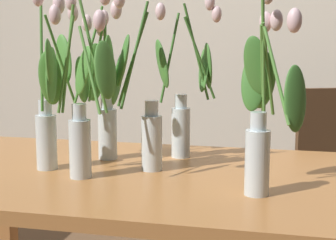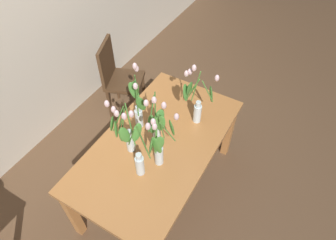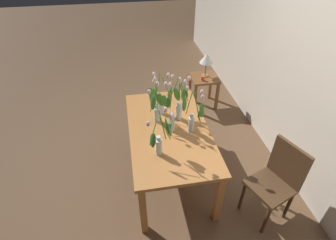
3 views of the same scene
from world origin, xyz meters
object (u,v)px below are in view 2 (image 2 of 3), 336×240
object	(u,v)px
tulip_vase_1	(126,134)
tulip_vase_2	(139,156)
tulip_vase_5	(196,101)
tulip_vase_0	(138,106)
tulip_vase_4	(156,127)
tulip_vase_3	(160,144)
dining_chair	(117,75)
dining_table	(158,149)

from	to	relation	value
tulip_vase_1	tulip_vase_2	distance (m)	0.21
tulip_vase_1	tulip_vase_5	size ratio (longest dim) A/B	1.00
tulip_vase_0	tulip_vase_4	size ratio (longest dim) A/B	1.02
tulip_vase_0	tulip_vase_5	size ratio (longest dim) A/B	1.02
tulip_vase_0	tulip_vase_5	xyz separation A→B (m)	(0.29, -0.39, 0.01)
tulip_vase_1	tulip_vase_2	xyz separation A→B (m)	(-0.10, -0.18, -0.03)
tulip_vase_3	dining_chair	bearing A→B (deg)	51.59
tulip_vase_2	dining_chair	distance (m)	1.51
tulip_vase_1	tulip_vase_5	xyz separation A→B (m)	(0.59, -0.30, -0.00)
tulip_vase_1	tulip_vase_2	size ratio (longest dim) A/B	0.99
tulip_vase_0	tulip_vase_3	world-z (taller)	tulip_vase_0
dining_table	dining_chair	xyz separation A→B (m)	(0.73, 1.00, -0.12)
tulip_vase_1	tulip_vase_5	bearing A→B (deg)	-26.71
dining_table	tulip_vase_1	world-z (taller)	tulip_vase_1
dining_table	tulip_vase_4	bearing A→B (deg)	105.23
dining_table	tulip_vase_5	bearing A→B (deg)	-19.95
dining_table	tulip_vase_3	xyz separation A→B (m)	(-0.16, -0.12, 0.33)
dining_table	tulip_vase_4	world-z (taller)	tulip_vase_4
dining_table	dining_chair	bearing A→B (deg)	53.80
tulip_vase_5	dining_chair	bearing A→B (deg)	73.21
dining_table	tulip_vase_3	world-z (taller)	tulip_vase_3
tulip_vase_0	tulip_vase_1	world-z (taller)	tulip_vase_0
tulip_vase_5	tulip_vase_3	bearing A→B (deg)	178.12
tulip_vase_4	tulip_vase_2	bearing A→B (deg)	-171.88
tulip_vase_1	dining_chair	xyz separation A→B (m)	(0.93, 0.84, -0.44)
tulip_vase_3	tulip_vase_1	bearing A→B (deg)	99.13
tulip_vase_5	tulip_vase_4	bearing A→B (deg)	158.46
dining_table	tulip_vase_5	distance (m)	0.52
tulip_vase_2	tulip_vase_3	distance (m)	0.18
tulip_vase_4	dining_table	bearing A→B (deg)	-74.77
tulip_vase_0	tulip_vase_2	world-z (taller)	tulip_vase_0
tulip_vase_3	tulip_vase_5	bearing A→B (deg)	-1.88
tulip_vase_0	tulip_vase_2	bearing A→B (deg)	-145.16
tulip_vase_2	tulip_vase_4	xyz separation A→B (m)	(0.30, 0.04, -0.00)
tulip_vase_4	dining_chair	size ratio (longest dim) A/B	0.62
dining_table	tulip_vase_0	size ratio (longest dim) A/B	2.73
dining_table	tulip_vase_4	distance (m)	0.28
tulip_vase_0	tulip_vase_3	distance (m)	0.45
dining_table	tulip_vase_5	xyz separation A→B (m)	(0.39, -0.14, 0.31)
tulip_vase_0	tulip_vase_5	world-z (taller)	tulip_vase_0
tulip_vase_5	dining_table	bearing A→B (deg)	160.05
tulip_vase_2	tulip_vase_5	bearing A→B (deg)	-9.19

